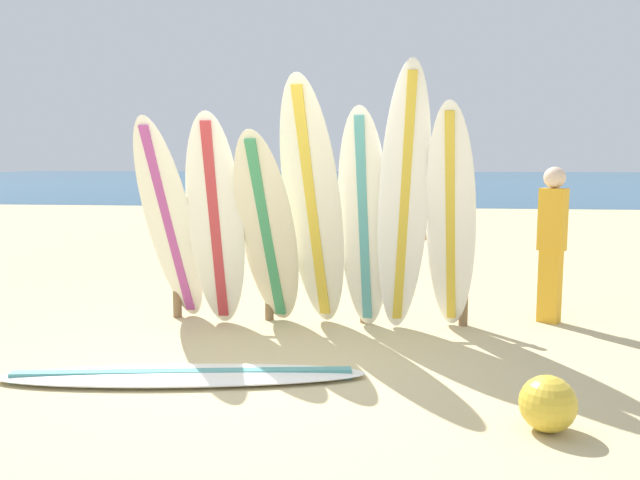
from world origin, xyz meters
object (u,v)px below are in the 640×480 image
(surfboard_leaning_left, at_px, (216,223))
(surfboard_rack, at_px, (317,258))
(surfboard_leaning_center, at_px, (313,207))
(surfboard_lying_on_sand, at_px, (183,375))
(beach_ball, at_px, (548,404))
(beachgoer_standing, at_px, (552,238))
(small_boat_offshore, at_px, (347,192))
(surfboard_leaning_center_left, at_px, (267,232))
(surfboard_leaning_far_right, at_px, (451,221))
(surfboard_leaning_far_left, at_px, (170,224))
(surfboard_leaning_center_right, at_px, (364,221))
(surfboard_leaning_right, at_px, (404,202))

(surfboard_leaning_left, bearing_deg, surfboard_rack, 25.64)
(surfboard_leaning_center, xyz_separation_m, surfboard_lying_on_sand, (-0.80, -1.48, -1.17))
(surfboard_leaning_left, bearing_deg, beach_ball, -38.08)
(surfboard_leaning_center, height_order, beach_ball, surfboard_leaning_center)
(surfboard_leaning_left, height_order, beachgoer_standing, surfboard_leaning_left)
(small_boat_offshore, bearing_deg, surfboard_leaning_center_left, -87.51)
(surfboard_leaning_center, xyz_separation_m, small_boat_offshore, (-1.46, 23.51, -0.95))
(surfboard_leaning_far_right, distance_m, small_boat_offshore, 23.63)
(surfboard_leaning_far_left, bearing_deg, surfboard_leaning_left, -6.31)
(surfboard_lying_on_sand, bearing_deg, surfboard_leaning_far_right, 36.30)
(surfboard_leaning_center, xyz_separation_m, surfboard_leaning_center_right, (0.48, 0.07, -0.13))
(surfboard_leaning_center_right, bearing_deg, surfboard_leaning_left, -175.97)
(beachgoer_standing, height_order, small_boat_offshore, beachgoer_standing)
(surfboard_leaning_far_right, bearing_deg, surfboard_lying_on_sand, -143.70)
(surfboard_leaning_center_left, height_order, small_boat_offshore, surfboard_leaning_center_left)
(surfboard_leaning_center_left, height_order, surfboard_leaning_right, surfboard_leaning_right)
(surfboard_lying_on_sand, bearing_deg, surfboard_rack, 67.57)
(surfboard_rack, bearing_deg, surfboard_leaning_center_right, -34.53)
(surfboard_rack, relative_size, surfboard_leaning_center, 1.27)
(surfboard_leaning_center_left, height_order, surfboard_leaning_center_right, surfboard_leaning_center_right)
(surfboard_leaning_far_right, bearing_deg, beachgoer_standing, 29.81)
(surfboard_lying_on_sand, relative_size, small_boat_offshore, 0.91)
(surfboard_leaning_center_left, bearing_deg, surfboard_leaning_far_right, 2.09)
(surfboard_leaning_far_right, xyz_separation_m, beachgoer_standing, (1.06, 0.61, -0.22))
(surfboard_leaning_center_left, relative_size, beach_ball, 5.58)
(small_boat_offshore, bearing_deg, beachgoer_standing, -80.53)
(surfboard_leaning_center, distance_m, beach_ball, 2.91)
(surfboard_leaning_far_left, height_order, small_boat_offshore, surfboard_leaning_far_left)
(surfboard_leaning_far_left, bearing_deg, surfboard_leaning_right, -1.03)
(surfboard_leaning_center_left, relative_size, surfboard_leaning_center_right, 0.90)
(surfboard_leaning_left, xyz_separation_m, beachgoer_standing, (3.29, 0.69, -0.18))
(surfboard_leaning_far_left, height_order, surfboard_leaning_far_right, surfboard_leaning_far_right)
(surfboard_leaning_center, distance_m, surfboard_leaning_center_right, 0.50)
(surfboard_leaning_right, bearing_deg, surfboard_leaning_center_right, 166.56)
(surfboard_rack, xyz_separation_m, surfboard_leaning_far_right, (1.31, -0.36, 0.43))
(surfboard_lying_on_sand, distance_m, beachgoer_standing, 3.90)
(surfboard_leaning_right, xyz_separation_m, small_boat_offshore, (-2.31, 23.52, -1.01))
(surfboard_leaning_far_left, bearing_deg, surfboard_leaning_center_left, -1.92)
(beachgoer_standing, xyz_separation_m, small_boat_offshore, (-3.81, 22.84, -0.62))
(surfboard_rack, distance_m, surfboard_leaning_far_right, 1.42)
(surfboard_leaning_center, height_order, beachgoer_standing, surfboard_leaning_center)
(surfboard_leaning_left, height_order, small_boat_offshore, surfboard_leaning_left)
(surfboard_leaning_center, height_order, surfboard_leaning_right, surfboard_leaning_right)
(surfboard_lying_on_sand, relative_size, beachgoer_standing, 1.78)
(surfboard_leaning_center_left, bearing_deg, surfboard_lying_on_sand, -103.79)
(beach_ball, bearing_deg, surfboard_leaning_center, 129.14)
(surfboard_rack, height_order, surfboard_leaning_center_right, surfboard_leaning_center_right)
(small_boat_offshore, bearing_deg, surfboard_rack, -86.42)
(surfboard_leaning_center, relative_size, surfboard_leaning_right, 0.95)
(beachgoer_standing, bearing_deg, beach_ball, -102.89)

